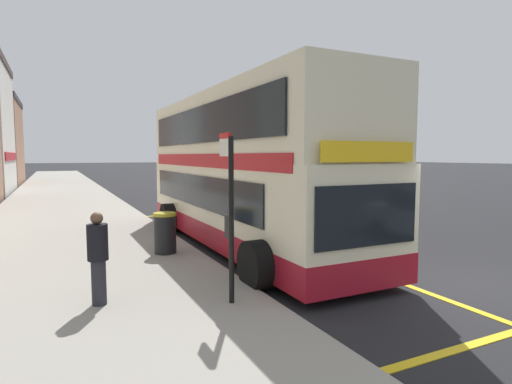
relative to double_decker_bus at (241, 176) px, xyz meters
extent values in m
plane|color=black|center=(2.46, 26.26, -2.07)|extent=(260.00, 260.00, 0.00)
cube|color=gray|center=(-4.54, 26.26, -2.00)|extent=(6.00, 76.00, 0.14)
cube|color=beige|center=(0.01, 0.01, -0.72)|extent=(2.54, 10.90, 2.30)
cube|color=beige|center=(0.01, 0.01, 1.38)|extent=(2.51, 10.68, 1.90)
cube|color=maroon|center=(0.01, 0.01, -1.57)|extent=(2.56, 10.92, 0.60)
cube|color=#B2191E|center=(0.01, 0.01, 0.45)|extent=(2.57, 10.03, 0.36)
cube|color=black|center=(-1.28, 0.41, -0.42)|extent=(0.04, 8.72, 0.90)
cube|color=black|center=(-1.28, 0.01, 1.43)|extent=(0.04, 9.59, 1.00)
cube|color=black|center=(0.01, -5.46, -0.47)|extent=(2.23, 0.04, 1.10)
cube|color=yellow|center=(0.01, -5.46, 0.65)|extent=(2.03, 0.04, 0.36)
cylinder|color=black|center=(-1.35, -3.91, -1.57)|extent=(0.56, 1.00, 1.00)
cylinder|color=black|center=(1.36, -3.91, -1.57)|extent=(0.56, 1.00, 1.00)
cylinder|color=black|center=(-1.35, 3.01, -1.57)|extent=(0.56, 1.00, 1.00)
cylinder|color=black|center=(1.36, 3.01, -1.57)|extent=(0.56, 1.00, 1.00)
cube|color=gold|center=(-1.46, -0.16, -2.06)|extent=(0.16, 14.59, 0.01)
cube|color=gold|center=(1.47, -0.16, -2.06)|extent=(0.16, 14.59, 0.01)
cube|color=gold|center=(0.00, -7.38, -2.06)|extent=(3.09, 0.16, 0.01)
cube|color=gold|center=(0.00, 7.05, -2.06)|extent=(3.09, 0.16, 0.01)
cylinder|color=black|center=(-2.27, -4.68, -0.51)|extent=(0.09, 0.09, 2.83)
cube|color=silver|center=(-2.27, -4.43, 0.72)|extent=(0.05, 0.42, 0.30)
cube|color=red|center=(-2.27, -4.43, 0.92)|extent=(0.05, 0.42, 0.10)
cube|color=black|center=(-2.27, -4.58, -0.63)|extent=(0.06, 0.28, 0.40)
cube|color=#B2191E|center=(-7.70, 23.45, 0.53)|extent=(0.08, 7.95, 0.56)
cube|color=#196066|center=(5.52, 16.66, -1.41)|extent=(1.76, 4.20, 0.72)
cube|color=black|center=(5.52, 16.56, -0.75)|extent=(1.52, 1.90, 0.60)
cylinder|color=black|center=(4.59, 17.96, -1.77)|extent=(0.22, 0.60, 0.60)
cylinder|color=black|center=(6.46, 17.96, -1.77)|extent=(0.22, 0.60, 0.60)
cylinder|color=black|center=(4.59, 15.36, -1.77)|extent=(0.22, 0.60, 0.60)
cylinder|color=black|center=(6.46, 15.36, -1.77)|extent=(0.22, 0.60, 0.60)
cylinder|color=#26262D|center=(-4.32, -3.79, -1.54)|extent=(0.24, 0.24, 0.77)
cylinder|color=black|center=(-4.32, -3.79, -0.86)|extent=(0.34, 0.34, 0.61)
sphere|color=brown|center=(-4.32, -3.79, -0.45)|extent=(0.20, 0.20, 0.20)
cylinder|color=black|center=(-2.42, -0.60, -1.44)|extent=(0.56, 0.56, 0.97)
cylinder|color=#A5991E|center=(-2.42, -0.60, -0.91)|extent=(0.58, 0.58, 0.08)
camera|label=1|loc=(-4.92, -11.05, 0.58)|focal=28.93mm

